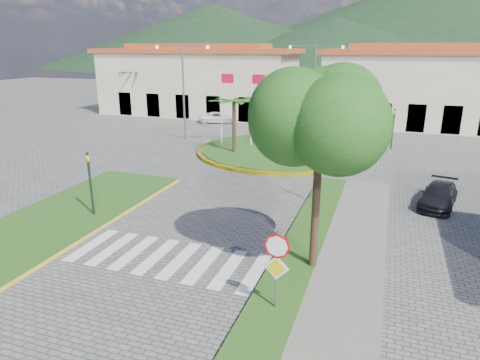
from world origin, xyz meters
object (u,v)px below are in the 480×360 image
(car_dark_b, at_px, (325,126))
(car_side_right, at_px, (439,195))
(car_dark_a, at_px, (268,116))
(roundabout_island, at_px, (280,150))
(deciduous_tree, at_px, (320,129))
(stop_sign, at_px, (277,260))
(white_van, at_px, (218,118))

(car_dark_b, bearing_deg, car_side_right, -150.19)
(car_dark_a, bearing_deg, roundabout_island, -161.73)
(deciduous_tree, xyz_separation_m, car_dark_b, (-3.50, 26.24, -4.57))
(roundabout_island, xyz_separation_m, stop_sign, (4.90, -20.04, 1.62))
(roundabout_island, bearing_deg, white_van, 131.37)
(white_van, height_order, car_side_right, white_van)
(roundabout_island, relative_size, car_side_right, 3.31)
(roundabout_island, distance_m, car_side_right, 13.36)
(deciduous_tree, xyz_separation_m, white_van, (-14.90, 27.67, -4.62))
(stop_sign, distance_m, car_side_right, 12.92)
(car_side_right, bearing_deg, roundabout_island, 153.26)
(white_van, bearing_deg, car_dark_a, -83.16)
(white_van, height_order, car_dark_a, car_dark_a)
(car_dark_b, bearing_deg, roundabout_island, 172.19)
(deciduous_tree, xyz_separation_m, car_dark_a, (-10.10, 29.79, -4.52))
(stop_sign, bearing_deg, white_van, 114.96)
(car_dark_a, relative_size, car_dark_b, 1.05)
(car_dark_a, bearing_deg, car_dark_b, -119.83)
(car_dark_a, bearing_deg, car_side_right, -146.26)
(white_van, bearing_deg, stop_sign, -172.04)
(stop_sign, relative_size, car_side_right, 0.69)
(deciduous_tree, xyz_separation_m, car_side_right, (4.89, 8.60, -4.62))
(car_side_right, bearing_deg, car_dark_b, 127.66)
(roundabout_island, relative_size, car_dark_b, 3.45)
(deciduous_tree, bearing_deg, car_dark_b, 97.60)
(white_van, relative_size, car_dark_b, 1.09)
(stop_sign, xyz_separation_m, white_van, (-14.30, 30.71, -1.23))
(car_dark_b, height_order, car_side_right, car_dark_b)
(car_dark_a, height_order, car_side_right, car_dark_a)
(roundabout_island, xyz_separation_m, car_dark_b, (2.00, 9.24, 0.44))
(deciduous_tree, height_order, car_dark_a, deciduous_tree)
(roundabout_island, height_order, stop_sign, roundabout_island)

